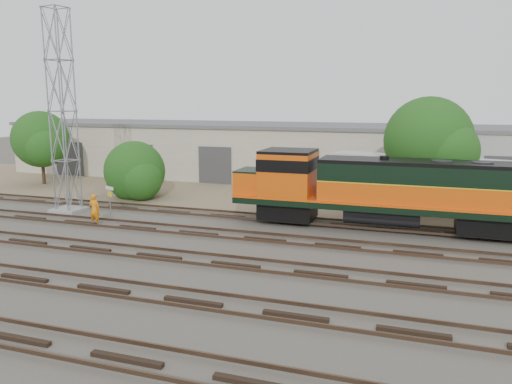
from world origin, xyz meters
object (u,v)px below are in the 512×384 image
(semi_trailer, at_px, (419,176))
(worker, at_px, (94,209))
(locomotive, at_px, (377,189))
(signal_tower, at_px, (63,115))

(semi_trailer, bearing_deg, worker, -134.46)
(locomotive, distance_m, semi_trailer, 7.20)
(semi_trailer, bearing_deg, locomotive, -93.58)
(locomotive, xyz_separation_m, semi_trailer, (2.23, 6.84, -0.13))
(signal_tower, distance_m, worker, 7.51)
(worker, distance_m, semi_trailer, 21.95)
(locomotive, height_order, signal_tower, signal_tower)
(signal_tower, bearing_deg, semi_trailer, 20.47)
(semi_trailer, bearing_deg, signal_tower, -145.02)
(worker, bearing_deg, signal_tower, -36.93)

